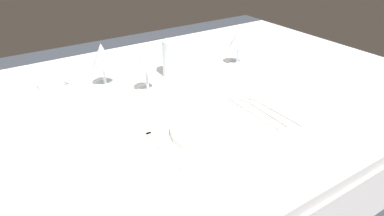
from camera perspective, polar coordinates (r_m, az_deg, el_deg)
The scene contains 13 objects.
dining_table at distance 1.15m, azimuth -2.81°, elevation -1.74°, with size 1.80×1.11×0.74m.
dinner_plate at distance 0.92m, azimuth 4.14°, elevation -3.61°, with size 0.25×0.25×0.02m, color white.
fork_outer at distance 0.87m, azimuth -5.40°, elevation -6.11°, with size 0.02×0.21×0.00m.
dinner_knife at distance 1.02m, azimuth 10.48°, elevation -0.96°, with size 0.02×0.23×0.00m.
spoon_soup at distance 1.06m, azimuth 10.60°, elevation 0.29°, with size 0.03×0.22×0.01m.
spoon_dessert at distance 1.07m, azimuth 12.24°, elevation 0.39°, with size 0.03×0.23×0.01m.
saucer_left at distance 1.22m, azimuth -22.11°, elevation 2.71°, with size 0.13×0.13×0.01m, color white.
coffee_cup_left at distance 1.21m, azimuth -22.39°, elevation 4.53°, with size 0.10×0.08×0.07m.
wine_glass_centre at distance 1.11m, azimuth -7.61°, elevation 7.72°, with size 0.07×0.07×0.15m.
wine_glass_left at distance 1.34m, azimuth 7.73°, elevation 11.18°, with size 0.07×0.07×0.14m.
wine_glass_right at distance 1.18m, azimuth -14.62°, elevation 8.10°, with size 0.07×0.07×0.15m.
drink_tumbler at distance 1.24m, azimuth -3.34°, elevation 8.20°, with size 0.07×0.07×0.13m.
napkin_folded at distance 0.95m, azimuth -28.78°, elevation -1.17°, with size 0.07×0.07×0.16m, color white.
Camera 1 is at (-0.50, -0.85, 1.24)m, focal length 32.29 mm.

